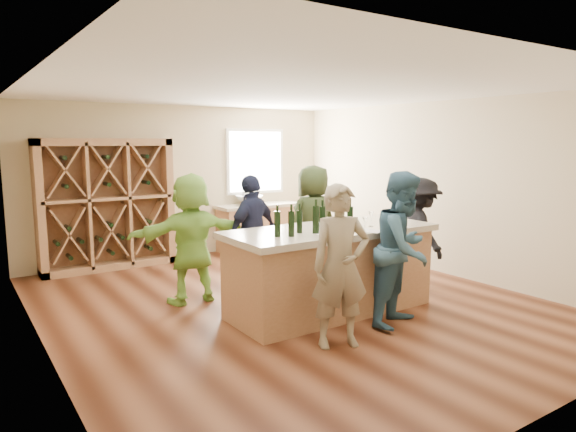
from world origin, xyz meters
TOP-DOWN VIEW (x-y plane):
  - floor at (0.00, 0.00)m, footprint 6.00×7.00m
  - ceiling at (0.00, 0.00)m, footprint 6.00×7.00m
  - wall_back at (0.00, 3.55)m, footprint 6.00×0.10m
  - wall_front at (0.00, -3.55)m, footprint 6.00×0.10m
  - wall_left at (-3.05, 0.00)m, footprint 0.10×7.00m
  - wall_right at (3.05, 0.00)m, footprint 0.10×7.00m
  - window_frame at (1.50, 3.47)m, footprint 1.30×0.06m
  - window_pane at (1.50, 3.44)m, footprint 1.18×0.01m
  - wine_rack at (-1.50, 3.27)m, footprint 2.20×0.45m
  - back_counter_base at (1.40, 3.20)m, footprint 1.60×0.58m
  - back_counter_top at (1.40, 3.20)m, footprint 1.70×0.62m
  - sink at (1.20, 3.20)m, footprint 0.54×0.54m
  - faucet at (1.20, 3.38)m, footprint 0.02×0.02m
  - tasting_counter_base at (0.24, -0.55)m, footprint 2.60×1.00m
  - tasting_counter_top at (0.24, -0.55)m, footprint 2.72×1.12m
  - wine_bottle_a at (-0.64, -0.68)m, footprint 0.09×0.09m
  - wine_bottle_b at (-0.50, -0.76)m, footprint 0.09×0.09m
  - wine_bottle_c at (-0.29, -0.62)m, footprint 0.07×0.07m
  - wine_bottle_d at (-0.15, -0.76)m, footprint 0.09×0.09m
  - wine_bottle_e at (0.01, -0.68)m, footprint 0.10×0.10m
  - wine_glass_a at (-0.05, -1.03)m, footprint 0.08×0.08m
  - wine_glass_b at (0.41, -0.99)m, footprint 0.06×0.06m
  - wine_glass_c at (0.93, -1.01)m, footprint 0.09×0.09m
  - wine_glass_d at (0.73, -0.75)m, footprint 0.08×0.08m
  - wine_glass_e at (1.16, -0.80)m, footprint 0.08×0.08m
  - tasting_menu_a at (-0.09, -0.91)m, footprint 0.22×0.29m
  - tasting_menu_b at (0.50, -0.98)m, footprint 0.33×0.38m
  - tasting_menu_c at (1.05, -0.89)m, footprint 0.30×0.35m
  - person_near_left at (-0.37, -1.49)m, footprint 0.75×0.64m
  - person_near_right at (0.66, -1.39)m, footprint 1.00×0.76m
  - person_server at (2.11, -0.36)m, footprint 0.82×1.15m
  - person_far_mid at (-0.10, 0.81)m, footprint 1.10×0.81m
  - person_far_right at (0.99, 0.82)m, footprint 0.89×0.59m
  - person_far_left at (-1.06, 0.80)m, footprint 1.63×0.62m
  - wine_bottle_f at (0.29, -0.85)m, footprint 0.07×0.07m
  - wine_glass_f at (0.19, -0.35)m, footprint 0.07×0.07m

SIDE VIEW (x-z plane):
  - floor at x=0.00m, z-range -0.10..0.00m
  - back_counter_base at x=1.40m, z-range 0.00..0.86m
  - tasting_counter_base at x=0.24m, z-range 0.00..1.00m
  - person_server at x=2.11m, z-range 0.00..1.62m
  - person_far_mid at x=-0.10m, z-range 0.00..1.68m
  - person_near_left at x=-0.37m, z-range 0.00..1.73m
  - person_far_left at x=-1.06m, z-range 0.00..1.75m
  - back_counter_top at x=1.40m, z-range 0.86..0.92m
  - person_far_right at x=0.99m, z-range 0.00..1.79m
  - person_near_right at x=0.66m, z-range 0.00..1.82m
  - sink at x=1.20m, z-range 0.92..1.11m
  - tasting_counter_top at x=0.24m, z-range 1.00..1.08m
  - faucet at x=1.20m, z-range 0.92..1.22m
  - tasting_menu_a at x=-0.09m, z-range 1.08..1.08m
  - tasting_menu_b at x=0.50m, z-range 1.08..1.08m
  - tasting_menu_c at x=1.05m, z-range 1.08..1.08m
  - wine_rack at x=-1.50m, z-range 0.00..2.20m
  - wine_glass_b at x=0.41m, z-range 1.08..1.24m
  - wine_glass_a at x=-0.05m, z-range 1.08..1.25m
  - wine_glass_e at x=1.16m, z-range 1.08..1.26m
  - wine_glass_f at x=0.19m, z-range 1.08..1.26m
  - wine_glass_c at x=0.93m, z-range 1.08..1.27m
  - wine_glass_d at x=0.73m, z-range 1.08..1.28m
  - wine_bottle_c at x=-0.29m, z-range 1.08..1.35m
  - wine_bottle_b at x=-0.50m, z-range 1.08..1.37m
  - wine_bottle_a at x=-0.64m, z-range 1.08..1.37m
  - wine_bottle_e at x=0.01m, z-range 1.08..1.38m
  - wine_bottle_f at x=0.29m, z-range 1.08..1.38m
  - wine_bottle_d at x=-0.15m, z-range 1.08..1.41m
  - wall_back at x=0.00m, z-range 0.00..2.80m
  - wall_front at x=0.00m, z-range 0.00..2.80m
  - wall_left at x=-3.05m, z-range 0.00..2.80m
  - wall_right at x=3.05m, z-range 0.00..2.80m
  - window_frame at x=1.50m, z-range 1.10..2.40m
  - window_pane at x=1.50m, z-range 1.16..2.34m
  - ceiling at x=0.00m, z-range 2.80..2.90m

